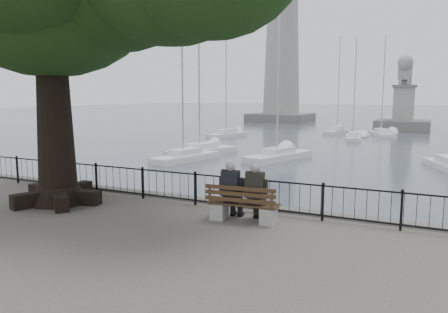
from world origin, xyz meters
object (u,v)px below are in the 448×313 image
Objects in this scene: person_left at (232,193)px; person_right at (257,195)px; bench at (243,209)px; lion_monument at (403,112)px; lighthouse at (282,46)px.

person_right is at bearing 4.79° from person_left.
bench is 0.22× the size of lion_monument.
lighthouse is at bearing 107.82° from person_right.
lion_monument is at bearing 88.89° from bench.
bench is 48.47m from lion_monument.
bench is 1.22× the size of person_left.
person_left is 48.39m from lion_monument.
person_left is at bearing -72.80° from lighthouse.
person_right is at bearing -90.70° from lion_monument.
person_left is 0.69m from person_right.
lighthouse is at bearing 107.48° from bench.
person_left is 1.00× the size of person_right.
lighthouse is 25.44m from lion_monument.
lighthouse is 3.17× the size of lion_monument.
person_right is 0.06× the size of lighthouse.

